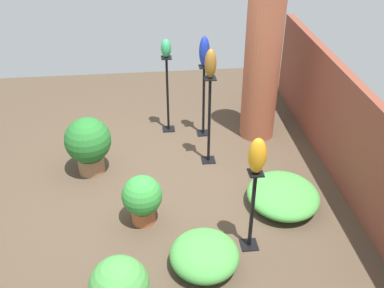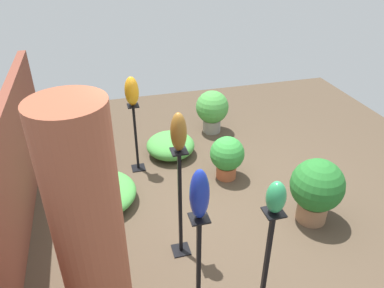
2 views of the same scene
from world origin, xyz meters
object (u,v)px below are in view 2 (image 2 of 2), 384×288
Objects in this scene: pedestal_jade at (265,272)px; pedestal_bronze at (180,209)px; art_vase_bronze at (179,132)px; potted_plant_back_center at (227,156)px; brick_pillar at (90,234)px; potted_plant_near_pillar at (212,109)px; art_vase_jade at (276,197)px; art_vase_cobalt at (199,194)px; pedestal_cobalt at (198,272)px; pedestal_amber at (136,141)px; potted_plant_front_right at (317,188)px; art_vase_amber at (132,91)px.

pedestal_jade is 1.12m from pedestal_bronze.
art_vase_bronze reaches higher than potted_plant_back_center.
potted_plant_near_pillar is (3.35, -2.12, -0.70)m from brick_pillar.
art_vase_cobalt is at bearing 71.13° from art_vase_jade.
pedestal_cobalt is 1.82× the size of potted_plant_back_center.
potted_plant_back_center is at bearing -26.55° from art_vase_cobalt.
pedestal_jade is at bearing -108.87° from pedestal_cobalt.
pedestal_amber reaches higher than potted_plant_near_pillar.
pedestal_bronze reaches higher than potted_plant_front_right.
potted_plant_near_pillar is at bearing -24.71° from art_vase_bronze.
pedestal_amber is at bearing 120.26° from potted_plant_near_pillar.
brick_pillar is 1.92× the size of pedestal_cobalt.
pedestal_amber is 2.53× the size of art_vase_amber.
pedestal_cobalt is 2.61m from pedestal_amber.
art_vase_jade is at bearing 90.00° from pedestal_jade.
art_vase_cobalt reaches higher than art_vase_amber.
pedestal_cobalt is 1.56× the size of potted_plant_near_pillar.
art_vase_cobalt is 0.72× the size of potted_plant_back_center.
pedestal_cobalt reaches higher than potted_plant_back_center.
art_vase_cobalt is (-0.80, 0.02, 0.80)m from pedestal_bronze.
brick_pillar is 2.66× the size of potted_plant_front_right.
brick_pillar reaches higher than art_vase_bronze.
potted_plant_back_center is 1.37m from potted_plant_front_right.
brick_pillar is 1.49m from art_vase_jade.
pedestal_cobalt is 0.88m from art_vase_cobalt.
art_vase_cobalt is at bearing -175.38° from art_vase_amber.
pedestal_cobalt is 2.71m from art_vase_amber.
pedestal_bronze is at bearing -1.74° from art_vase_cobalt.
pedestal_cobalt is 2.28m from potted_plant_back_center.
pedestal_amber is 0.78× the size of pedestal_bronze.
pedestal_cobalt is at bearing 71.13° from pedestal_jade.
pedestal_jade is 1.50× the size of potted_plant_front_right.
pedestal_bronze is 2.93m from potted_plant_near_pillar.
brick_pillar is 0.92m from art_vase_cobalt.
pedestal_amber is 2.25× the size of art_vase_cobalt.
pedestal_jade is 2.28m from potted_plant_back_center.
art_vase_bronze is 0.47× the size of potted_plant_front_right.
art_vase_jade reaches higher than pedestal_bronze.
potted_plant_near_pillar is at bearing -19.86° from art_vase_cobalt.
pedestal_bronze is 1.38m from art_vase_jade.
potted_plant_front_right is at bearing -63.15° from art_vase_cobalt.
art_vase_bronze is at bearing 93.00° from potted_plant_front_right.
pedestal_jade is at bearing 168.45° from potted_plant_back_center.
art_vase_bronze is 2.03m from potted_plant_front_right.
art_vase_cobalt is 2.51m from potted_plant_back_center.
art_vase_bronze is (0.99, 0.54, 0.13)m from art_vase_jade.
art_vase_jade is at bearing -151.43° from art_vase_bronze.
pedestal_cobalt is (-0.10, -0.87, -0.60)m from brick_pillar.
potted_plant_near_pillar is (0.85, -1.45, -0.84)m from art_vase_amber.
art_vase_bronze reaches higher than art_vase_jade.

